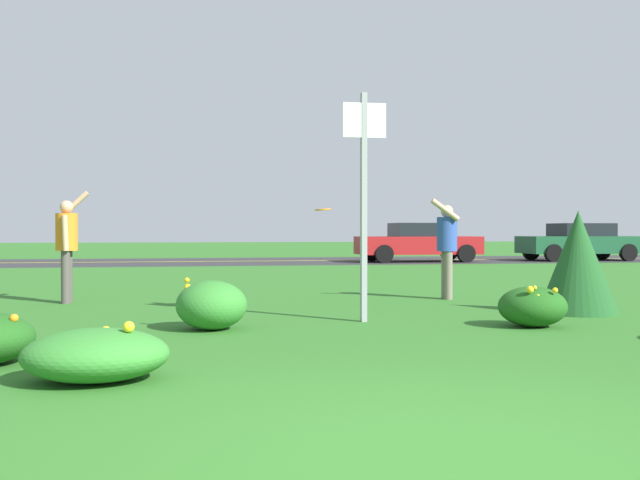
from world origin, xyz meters
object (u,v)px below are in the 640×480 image
person_thrower_orange_shirt (67,241)px  frisbee_orange (323,209)px  sign_post_near_path (364,184)px  car_red_center_left (418,242)px  car_dark_green_leftmost (579,242)px  person_catcher_blue_shirt (447,243)px

person_thrower_orange_shirt → frisbee_orange: person_thrower_orange_shirt is taller
frisbee_orange → person_thrower_orange_shirt: bearing=178.5°
person_thrower_orange_shirt → frisbee_orange: (4.14, -0.11, 0.53)m
sign_post_near_path → car_red_center_left: 18.37m
person_thrower_orange_shirt → car_red_center_left: 17.48m
car_red_center_left → car_dark_green_leftmost: bearing=0.0°
sign_post_near_path → frisbee_orange: sign_post_near_path is taller
car_dark_green_leftmost → frisbee_orange: bearing=-132.3°
person_catcher_blue_shirt → frisbee_orange: bearing=171.0°
car_dark_green_leftmost → car_red_center_left: same height
person_catcher_blue_shirt → car_red_center_left: size_ratio=0.38×
person_thrower_orange_shirt → person_catcher_blue_shirt: bearing=-4.1°
person_catcher_blue_shirt → car_dark_green_leftmost: (10.79, 14.44, -0.22)m
person_thrower_orange_shirt → car_dark_green_leftmost: 22.03m
person_thrower_orange_shirt → car_dark_green_leftmost: size_ratio=0.40×
person_thrower_orange_shirt → frisbee_orange: bearing=-1.5°
person_catcher_blue_shirt → car_red_center_left: person_catcher_blue_shirt is taller
car_red_center_left → person_thrower_orange_shirt: bearing=-126.8°
frisbee_orange → car_dark_green_leftmost: 19.11m
car_dark_green_leftmost → person_thrower_orange_shirt: bearing=-140.5°
person_thrower_orange_shirt → person_catcher_blue_shirt: (6.21, -0.44, -0.03)m
frisbee_orange → car_red_center_left: 15.48m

